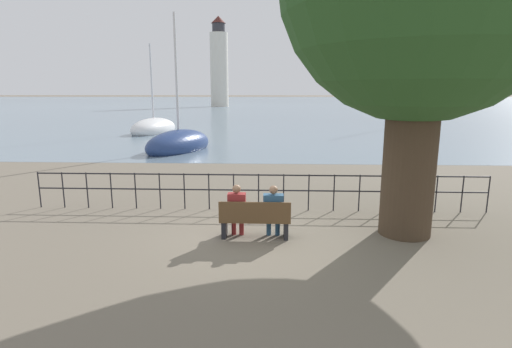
{
  "coord_description": "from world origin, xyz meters",
  "views": [
    {
      "loc": [
        0.4,
        -8.79,
        3.3
      ],
      "look_at": [
        0.0,
        0.5,
        1.4
      ],
      "focal_mm": 28.0,
      "sensor_mm": 36.0,
      "label": 1
    }
  ],
  "objects_px": {
    "sailboat_0": "(154,128)",
    "sailboat_1": "(179,144)",
    "seated_person_right": "(273,209)",
    "harbor_lighthouse": "(219,65)",
    "park_bench": "(255,220)",
    "sailboat_2": "(408,122)",
    "seated_person_left": "(237,208)"
  },
  "relations": [
    {
      "from": "seated_person_left",
      "to": "seated_person_right",
      "type": "relative_size",
      "value": 1.01
    },
    {
      "from": "sailboat_1",
      "to": "park_bench",
      "type": "bearing_deg",
      "value": -49.28
    },
    {
      "from": "sailboat_2",
      "to": "harbor_lighthouse",
      "type": "height_order",
      "value": "harbor_lighthouse"
    },
    {
      "from": "seated_person_left",
      "to": "seated_person_right",
      "type": "distance_m",
      "value": 0.84
    },
    {
      "from": "seated_person_left",
      "to": "sailboat_0",
      "type": "bearing_deg",
      "value": 110.72
    },
    {
      "from": "sailboat_0",
      "to": "sailboat_1",
      "type": "xyz_separation_m",
      "value": [
        4.45,
        -10.05,
        -0.01
      ]
    },
    {
      "from": "sailboat_2",
      "to": "harbor_lighthouse",
      "type": "distance_m",
      "value": 61.59
    },
    {
      "from": "seated_person_right",
      "to": "seated_person_left",
      "type": "bearing_deg",
      "value": 179.92
    },
    {
      "from": "park_bench",
      "to": "seated_person_right",
      "type": "distance_m",
      "value": 0.5
    },
    {
      "from": "seated_person_left",
      "to": "sailboat_0",
      "type": "relative_size",
      "value": 0.16
    },
    {
      "from": "park_bench",
      "to": "seated_person_left",
      "type": "xyz_separation_m",
      "value": [
        -0.42,
        0.07,
        0.26
      ]
    },
    {
      "from": "harbor_lighthouse",
      "to": "park_bench",
      "type": "bearing_deg",
      "value": -81.97
    },
    {
      "from": "seated_person_right",
      "to": "sailboat_1",
      "type": "height_order",
      "value": "sailboat_1"
    },
    {
      "from": "sailboat_0",
      "to": "harbor_lighthouse",
      "type": "bearing_deg",
      "value": 107.13
    },
    {
      "from": "park_bench",
      "to": "sailboat_1",
      "type": "bearing_deg",
      "value": 109.8
    },
    {
      "from": "park_bench",
      "to": "sailboat_2",
      "type": "relative_size",
      "value": 0.15
    },
    {
      "from": "sailboat_1",
      "to": "sailboat_0",
      "type": "bearing_deg",
      "value": 134.79
    },
    {
      "from": "sailboat_1",
      "to": "harbor_lighthouse",
      "type": "xyz_separation_m",
      "value": [
        -7.4,
        74.12,
        9.24
      ]
    },
    {
      "from": "seated_person_left",
      "to": "sailboat_1",
      "type": "xyz_separation_m",
      "value": [
        -4.62,
        13.91,
        -0.32
      ]
    },
    {
      "from": "seated_person_right",
      "to": "harbor_lighthouse",
      "type": "height_order",
      "value": "harbor_lighthouse"
    },
    {
      "from": "harbor_lighthouse",
      "to": "seated_person_left",
      "type": "bearing_deg",
      "value": -82.23
    },
    {
      "from": "sailboat_1",
      "to": "sailboat_2",
      "type": "xyz_separation_m",
      "value": [
        19.4,
        19.45,
        -0.07
      ]
    },
    {
      "from": "seated_person_left",
      "to": "harbor_lighthouse",
      "type": "bearing_deg",
      "value": 97.77
    },
    {
      "from": "park_bench",
      "to": "seated_person_left",
      "type": "bearing_deg",
      "value": 169.92
    },
    {
      "from": "sailboat_2",
      "to": "harbor_lighthouse",
      "type": "bearing_deg",
      "value": 99.33
    },
    {
      "from": "sailboat_0",
      "to": "park_bench",
      "type": "bearing_deg",
      "value": -53.98
    },
    {
      "from": "sailboat_1",
      "to": "harbor_lighthouse",
      "type": "height_order",
      "value": "harbor_lighthouse"
    },
    {
      "from": "park_bench",
      "to": "sailboat_1",
      "type": "relative_size",
      "value": 0.2
    },
    {
      "from": "seated_person_left",
      "to": "sailboat_1",
      "type": "distance_m",
      "value": 14.66
    },
    {
      "from": "sailboat_0",
      "to": "sailboat_1",
      "type": "bearing_deg",
      "value": -51.64
    },
    {
      "from": "seated_person_right",
      "to": "sailboat_1",
      "type": "distance_m",
      "value": 14.95
    },
    {
      "from": "sailboat_0",
      "to": "harbor_lighthouse",
      "type": "height_order",
      "value": "harbor_lighthouse"
    }
  ]
}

